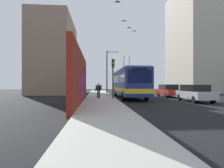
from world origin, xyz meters
TOP-DOWN VIEW (x-y plane):
  - ground_plane at (0.00, 0.00)m, footprint 80.00×80.00m
  - sidewalk_slab at (0.00, 1.60)m, footprint 48.00×3.20m
  - graffiti_wall at (-4.58, 3.35)m, footprint 12.81×0.32m
  - building_far_left at (13.52, 9.20)m, footprint 13.30×6.16m
  - building_far_right at (14.84, -17.00)m, footprint 12.26×7.45m
  - city_bus at (2.16, -1.80)m, footprint 11.68×2.60m
  - parked_car_silver at (-3.42, -7.00)m, footprint 4.29×1.85m
  - parked_car_red at (2.99, -7.00)m, footprint 4.39×1.82m
  - pedestrian_midblock at (0.11, 1.81)m, footprint 0.22×0.72m
  - traffic_light at (-1.01, 0.35)m, footprint 0.49×0.28m
  - street_lamp at (8.03, 0.23)m, footprint 0.44×1.87m
  - flying_pigeons at (-0.67, -1.56)m, footprint 8.64×3.28m
  - curbside_puddle at (-2.13, -0.60)m, footprint 1.32×1.32m

SIDE VIEW (x-z plane):
  - ground_plane at x=0.00m, z-range 0.00..0.00m
  - curbside_puddle at x=-2.13m, z-range 0.00..0.00m
  - sidewalk_slab at x=0.00m, z-range 0.00..0.15m
  - parked_car_silver at x=-3.42m, z-range 0.04..1.62m
  - parked_car_red at x=2.99m, z-range 0.04..1.62m
  - pedestrian_midblock at x=0.11m, z-range 0.27..1.84m
  - city_bus at x=2.16m, z-range -0.71..4.42m
  - graffiti_wall at x=-4.58m, z-range 0.00..4.19m
  - traffic_light at x=-1.01m, z-range 0.85..4.89m
  - street_lamp at x=8.03m, z-range 0.65..7.06m
  - building_far_left at x=13.52m, z-range 0.00..12.67m
  - flying_pigeons at x=-0.67m, z-range 7.71..9.81m
  - building_far_right at x=14.84m, z-range 0.00..19.51m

